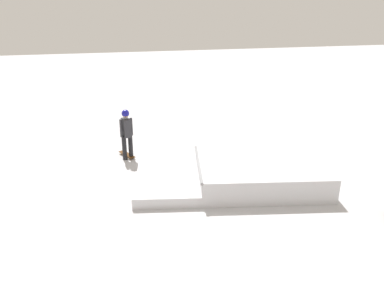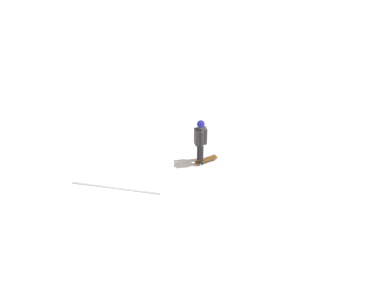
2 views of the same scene
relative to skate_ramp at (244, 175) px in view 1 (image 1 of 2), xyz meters
The scene contains 4 objects.
ground_plane 1.10m from the skate_ramp, 25.57° to the right, with size 60.00×60.00×0.00m, color silver.
skate_ramp is the anchor object (origin of this frame).
skater 4.20m from the skate_ramp, 40.25° to the right, with size 0.43×0.43×1.73m.
skateboard 4.31m from the skate_ramp, 42.20° to the right, with size 0.54×0.81×0.09m.
Camera 1 is at (2.72, 9.96, 5.11)m, focal length 35.92 mm.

